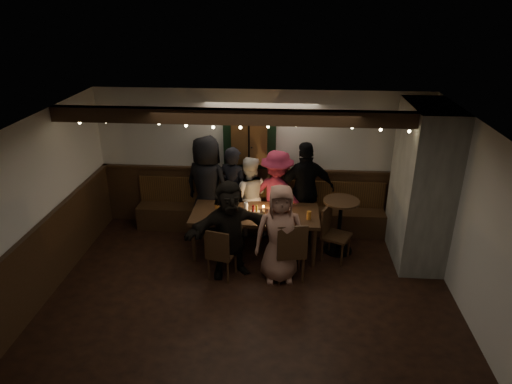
# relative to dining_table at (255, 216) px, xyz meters

# --- Properties ---
(room) EXTENTS (6.02, 5.01, 2.62)m
(room) POSITION_rel_dining_table_xyz_m (1.09, 0.02, 0.38)
(room) COLOR black
(room) RESTS_ON ground
(dining_table) EXTENTS (2.12, 0.91, 0.92)m
(dining_table) POSITION_rel_dining_table_xyz_m (0.00, 0.00, 0.00)
(dining_table) COLOR black
(dining_table) RESTS_ON ground
(chair_near_left) EXTENTS (0.48, 0.48, 0.88)m
(chair_near_left) POSITION_rel_dining_table_xyz_m (-0.48, -0.84, -0.20)
(chair_near_left) COLOR black
(chair_near_left) RESTS_ON ground
(chair_near_right) EXTENTS (0.53, 0.53, 1.01)m
(chair_near_right) POSITION_rel_dining_table_xyz_m (0.61, -0.80, -0.13)
(chair_near_right) COLOR black
(chair_near_right) RESTS_ON ground
(chair_end) EXTENTS (0.56, 0.56, 0.94)m
(chair_end) POSITION_rel_dining_table_xyz_m (1.28, -0.07, -0.17)
(chair_end) COLOR black
(chair_end) RESTS_ON ground
(high_top) EXTENTS (0.60, 0.60, 0.96)m
(high_top) POSITION_rel_dining_table_xyz_m (1.43, 0.16, -0.09)
(high_top) COLOR black
(high_top) RESTS_ON ground
(person_a) EXTENTS (1.06, 0.89, 1.85)m
(person_a) POSITION_rel_dining_table_xyz_m (-0.92, 0.70, 0.23)
(person_a) COLOR black
(person_a) RESTS_ON ground
(person_b) EXTENTS (0.72, 0.61, 1.68)m
(person_b) POSITION_rel_dining_table_xyz_m (-0.45, 0.69, 0.14)
(person_b) COLOR black
(person_b) RESTS_ON ground
(person_c) EXTENTS (0.74, 0.59, 1.50)m
(person_c) POSITION_rel_dining_table_xyz_m (-0.16, 0.69, 0.05)
(person_c) COLOR #BBB6B0
(person_c) RESTS_ON ground
(person_d) EXTENTS (1.21, 0.98, 1.63)m
(person_d) POSITION_rel_dining_table_xyz_m (0.35, 0.65, 0.12)
(person_d) COLOR maroon
(person_d) RESTS_ON ground
(person_e) EXTENTS (1.13, 0.68, 1.80)m
(person_e) POSITION_rel_dining_table_xyz_m (0.85, 0.66, 0.21)
(person_e) COLOR black
(person_e) RESTS_ON ground
(person_f) EXTENTS (1.53, 1.03, 1.59)m
(person_f) POSITION_rel_dining_table_xyz_m (-0.34, -0.67, 0.10)
(person_f) COLOR black
(person_f) RESTS_ON ground
(person_g) EXTENTS (0.83, 0.59, 1.58)m
(person_g) POSITION_rel_dining_table_xyz_m (0.43, -0.75, 0.09)
(person_g) COLOR #A16F5D
(person_g) RESTS_ON ground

